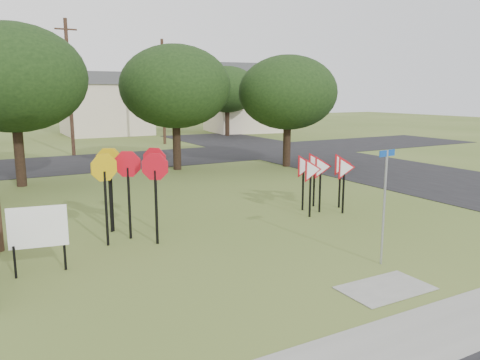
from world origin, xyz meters
name	(u,v)px	position (x,y,z in m)	size (l,w,h in m)	color
ground	(317,256)	(0.00, 0.00, 0.00)	(140.00, 140.00, 0.00)	#475D23
sidewalk	(458,323)	(0.00, -4.20, 0.01)	(30.00, 1.60, 0.02)	gray
street_right	(374,168)	(12.00, 10.00, 0.01)	(8.00, 50.00, 0.02)	black
street_far	(118,161)	(0.00, 20.00, 0.01)	(60.00, 8.00, 0.02)	black
curb_pad	(386,288)	(0.00, -2.40, 0.01)	(2.00, 1.20, 0.02)	gray
street_name_sign	(384,199)	(1.04, -1.24, 1.65)	(0.59, 0.11, 2.87)	#9C9FA4
stop_sign_cluster	(127,173)	(-3.83, 4.06, 1.93)	(2.38, 2.33, 2.62)	black
yield_sign_cluster	(322,169)	(3.11, 3.71, 1.55)	(2.69, 1.52, 2.10)	black
info_board	(38,230)	(-6.48, 2.18, 1.09)	(1.30, 0.26, 1.64)	black
far_pole_a	(69,87)	(-2.00, 24.00, 4.60)	(1.40, 0.24, 9.00)	#452D1F
far_pole_b	(163,91)	(6.00, 28.00, 4.35)	(1.40, 0.24, 8.50)	#452D1F
house_mid	(105,103)	(4.00, 40.00, 3.15)	(8.40, 8.40, 6.20)	beige
house_right	(243,98)	(18.00, 36.00, 3.65)	(8.30, 8.30, 7.20)	beige
tree_near_left	(13,78)	(-6.00, 14.00, 4.86)	(6.40, 6.40, 7.27)	black
tree_near_mid	(175,87)	(2.00, 15.00, 4.54)	(6.00, 6.00, 6.80)	black
tree_near_right	(288,93)	(8.00, 13.00, 4.22)	(5.60, 5.60, 6.33)	black
tree_far_right	(227,89)	(14.00, 32.00, 4.54)	(6.00, 6.00, 6.80)	black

